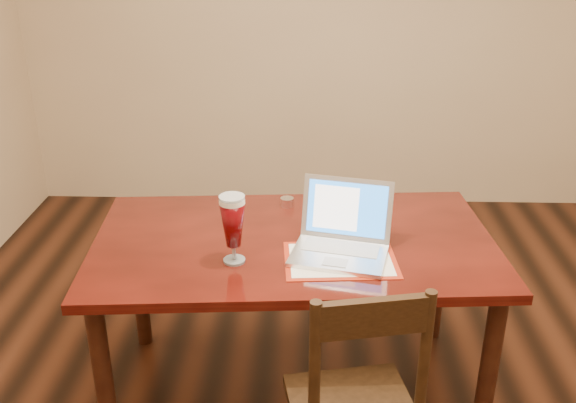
{
  "coord_description": "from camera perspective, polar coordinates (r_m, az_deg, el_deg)",
  "views": [
    {
      "loc": [
        -0.26,
        -1.95,
        1.98
      ],
      "look_at": [
        -0.33,
        0.36,
        0.94
      ],
      "focal_mm": 40.0,
      "sensor_mm": 36.0,
      "label": 1
    }
  ],
  "objects": [
    {
      "name": "dining_table",
      "position": [
        2.66,
        0.55,
        -5.01
      ],
      "size": [
        1.69,
        1.03,
        1.04
      ],
      "rotation": [
        0.0,
        0.0,
        0.07
      ],
      "color": "#4F100A",
      "rests_on": "ground"
    }
  ]
}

